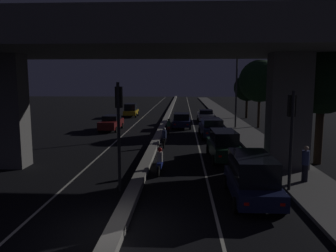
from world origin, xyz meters
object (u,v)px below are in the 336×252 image
at_px(car_dark_blue_lead, 252,177).
at_px(pedestrian_on_sidewalk, 305,164).
at_px(traffic_light_left_of_median, 119,117).
at_px(car_taxi_yellow_second_oncoming, 131,110).
at_px(traffic_light_right_of_median, 291,124).
at_px(motorcycle_black_filtering_mid, 164,139).
at_px(car_dark_blue_fourth, 182,120).
at_px(car_white_fifth, 206,115).
at_px(car_dark_red_lead_oncoming, 111,123).
at_px(car_dark_green_second, 224,145).
at_px(motorcycle_red_filtering_far, 169,127).
at_px(street_lamp, 234,82).
at_px(motorcycle_blue_filtering_near, 160,162).
at_px(car_dark_blue_third, 212,127).

distance_m(car_dark_blue_lead, pedestrian_on_sidewalk, 3.72).
xyz_separation_m(traffic_light_left_of_median, car_taxi_yellow_second_oncoming, (-4.51, 31.85, -2.39)).
height_order(traffic_light_right_of_median, motorcycle_black_filtering_mid, traffic_light_right_of_median).
height_order(car_dark_blue_fourth, pedestrian_on_sidewalk, pedestrian_on_sidewalk).
relative_size(car_white_fifth, car_dark_red_lead_oncoming, 0.95).
xyz_separation_m(car_dark_red_lead_oncoming, car_taxi_yellow_second_oncoming, (-0.03, 13.13, 0.22)).
bearing_deg(motorcycle_black_filtering_mid, car_dark_red_lead_oncoming, 35.38).
xyz_separation_m(car_dark_green_second, car_dark_blue_fourth, (-2.75, 14.52, -0.14)).
bearing_deg(motorcycle_red_filtering_far, traffic_light_right_of_median, -162.11).
bearing_deg(street_lamp, car_dark_blue_fourth, 173.80).
relative_size(motorcycle_blue_filtering_near, pedestrian_on_sidewalk, 1.01).
bearing_deg(traffic_light_left_of_median, motorcycle_blue_filtering_near, 59.55).
xyz_separation_m(car_dark_blue_third, car_dark_blue_fourth, (-2.72, 5.93, -0.07)).
xyz_separation_m(traffic_light_right_of_median, car_dark_green_second, (-2.16, 6.23, -2.19)).
xyz_separation_m(traffic_light_right_of_median, street_lamp, (0.55, 20.15, 1.85)).
bearing_deg(pedestrian_on_sidewalk, car_dark_blue_lead, -144.24).
bearing_deg(car_dark_blue_third, car_dark_red_lead_oncoming, 66.35).
xyz_separation_m(car_dark_green_second, pedestrian_on_sidewalk, (3.33, -5.05, 0.08)).
bearing_deg(pedestrian_on_sidewalk, car_dark_green_second, 123.35).
height_order(traffic_light_left_of_median, pedestrian_on_sidewalk, traffic_light_left_of_median).
relative_size(car_white_fifth, motorcycle_red_filtering_far, 2.22).
relative_size(street_lamp, car_dark_blue_lead, 1.93).
relative_size(motorcycle_black_filtering_mid, pedestrian_on_sidewalk, 1.12).
bearing_deg(traffic_light_left_of_median, car_dark_green_second, 48.43).
bearing_deg(car_white_fifth, car_dark_red_lead_oncoming, 127.67).
xyz_separation_m(car_taxi_yellow_second_oncoming, motorcycle_red_filtering_far, (6.05, -15.03, -0.39)).
bearing_deg(car_dark_blue_fourth, motorcycle_red_filtering_far, 163.35).
relative_size(car_dark_blue_lead, car_dark_blue_third, 0.92).
relative_size(car_taxi_yellow_second_oncoming, motorcycle_black_filtering_mid, 2.03).
bearing_deg(car_dark_blue_fourth, car_white_fifth, -26.16).
bearing_deg(motorcycle_blue_filtering_near, traffic_light_right_of_median, -111.57).
bearing_deg(motorcycle_blue_filtering_near, car_dark_blue_fourth, -0.25).
bearing_deg(car_dark_red_lead_oncoming, pedestrian_on_sidewalk, 38.94).
bearing_deg(motorcycle_blue_filtering_near, car_dark_blue_lead, -128.95).
bearing_deg(car_white_fifth, pedestrian_on_sidewalk, -173.06).
relative_size(traffic_light_right_of_median, car_taxi_yellow_second_oncoming, 1.15).
xyz_separation_m(traffic_light_right_of_median, car_dark_blue_lead, (-1.86, -1.00, -2.15)).
xyz_separation_m(motorcycle_blue_filtering_near, motorcycle_red_filtering_far, (-0.11, 14.01, -0.01)).
bearing_deg(car_dark_green_second, pedestrian_on_sidewalk, -148.97).
bearing_deg(traffic_light_right_of_median, motorcycle_red_filtering_far, 110.09).
bearing_deg(car_dark_blue_fourth, traffic_light_left_of_median, 173.20).
xyz_separation_m(car_dark_blue_third, car_dark_red_lead_oncoming, (-9.99, 3.90, -0.10)).
bearing_deg(car_taxi_yellow_second_oncoming, car_dark_red_lead_oncoming, -1.07).
bearing_deg(car_dark_blue_lead, motorcycle_red_filtering_far, 13.82).
relative_size(traffic_light_left_of_median, car_dark_blue_fourth, 1.24).
xyz_separation_m(street_lamp, car_dark_blue_lead, (-2.41, -21.15, -3.99)).
height_order(car_dark_red_lead_oncoming, motorcycle_blue_filtering_near, car_dark_red_lead_oncoming).
xyz_separation_m(traffic_light_right_of_median, pedestrian_on_sidewalk, (1.16, 1.17, -2.10)).
relative_size(street_lamp, car_dark_blue_third, 1.77).
relative_size(car_dark_green_second, car_dark_blue_fourth, 1.19).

